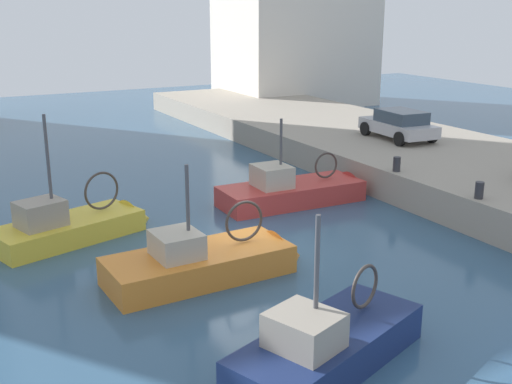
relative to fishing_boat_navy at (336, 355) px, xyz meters
name	(u,v)px	position (x,y,z in m)	size (l,w,h in m)	color
water_surface	(247,253)	(1.14, 6.22, -0.11)	(80.00, 80.00, 0.00)	#335675
fishing_boat_navy	(336,355)	(0.00, 0.00, 0.00)	(5.74, 3.48, 4.19)	navy
fishing_boat_orange	(212,272)	(-0.47, 5.22, -0.02)	(5.91, 2.32, 4.14)	orange
fishing_boat_yellow	(79,234)	(-2.98, 10.01, 0.01)	(5.70, 3.27, 4.91)	gold
fishing_boat_red	(299,199)	(5.32, 9.94, 0.00)	(6.29, 2.37, 4.15)	#BC3833
parked_car_silver	(399,124)	(12.56, 12.89, 1.79)	(2.21, 4.05, 1.36)	#B7B7BC
mooring_bollard_south	(479,190)	(8.49, 4.22, 1.37)	(0.28, 0.28, 0.55)	#2D2D33
mooring_bollard_mid	(397,164)	(8.49, 8.22, 1.37)	(0.28, 0.28, 0.55)	#2D2D33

